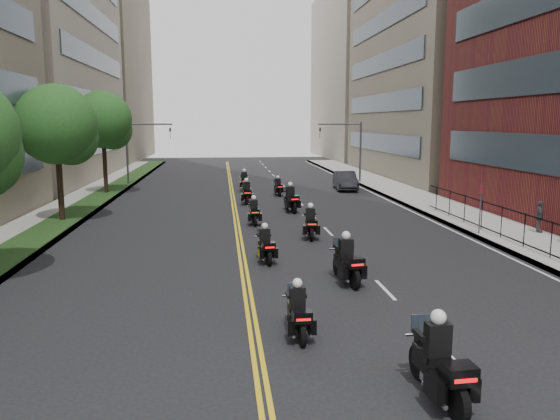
{
  "coord_description": "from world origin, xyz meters",
  "views": [
    {
      "loc": [
        -2.24,
        -7.3,
        5.63
      ],
      "look_at": [
        0.19,
        15.34,
        1.93
      ],
      "focal_mm": 35.0,
      "sensor_mm": 36.0,
      "label": 1
    }
  ],
  "objects_px": {
    "motorcycle_3": "(347,263)",
    "motorcycle_6": "(254,213)",
    "motorcycle_1": "(440,366)",
    "motorcycle_9": "(278,188)",
    "motorcycle_5": "(311,224)",
    "motorcycle_7": "(291,200)",
    "pedestrian_c": "(539,217)",
    "motorcycle_2": "(298,314)",
    "parked_sedan": "(345,181)",
    "motorcycle_4": "(265,247)",
    "motorcycle_10": "(244,182)",
    "motorcycle_8": "(247,194)"
  },
  "relations": [
    {
      "from": "parked_sedan",
      "to": "pedestrian_c",
      "type": "bearing_deg",
      "value": -68.95
    },
    {
      "from": "motorcycle_4",
      "to": "motorcycle_10",
      "type": "xyz_separation_m",
      "value": [
        0.13,
        23.28,
        0.08
      ]
    },
    {
      "from": "motorcycle_7",
      "to": "pedestrian_c",
      "type": "xyz_separation_m",
      "value": [
        11.44,
        -8.45,
        0.2
      ]
    },
    {
      "from": "motorcycle_1",
      "to": "motorcycle_10",
      "type": "distance_m",
      "value": 34.87
    },
    {
      "from": "motorcycle_7",
      "to": "parked_sedan",
      "type": "bearing_deg",
      "value": 53.49
    },
    {
      "from": "motorcycle_7",
      "to": "motorcycle_8",
      "type": "xyz_separation_m",
      "value": [
        -2.62,
        3.57,
        -0.03
      ]
    },
    {
      "from": "motorcycle_3",
      "to": "motorcycle_6",
      "type": "xyz_separation_m",
      "value": [
        -2.59,
        11.46,
        -0.09
      ]
    },
    {
      "from": "motorcycle_3",
      "to": "pedestrian_c",
      "type": "relative_size",
      "value": 1.57
    },
    {
      "from": "motorcycle_5",
      "to": "motorcycle_6",
      "type": "height_order",
      "value": "motorcycle_5"
    },
    {
      "from": "motorcycle_5",
      "to": "motorcycle_9",
      "type": "height_order",
      "value": "motorcycle_5"
    },
    {
      "from": "motorcycle_2",
      "to": "motorcycle_6",
      "type": "relative_size",
      "value": 0.97
    },
    {
      "from": "motorcycle_4",
      "to": "motorcycle_8",
      "type": "height_order",
      "value": "motorcycle_8"
    },
    {
      "from": "motorcycle_4",
      "to": "motorcycle_2",
      "type": "bearing_deg",
      "value": -95.07
    },
    {
      "from": "motorcycle_4",
      "to": "parked_sedan",
      "type": "relative_size",
      "value": 0.46
    },
    {
      "from": "motorcycle_2",
      "to": "motorcycle_5",
      "type": "bearing_deg",
      "value": 78.03
    },
    {
      "from": "motorcycle_8",
      "to": "motorcycle_10",
      "type": "distance_m",
      "value": 7.47
    },
    {
      "from": "motorcycle_2",
      "to": "motorcycle_4",
      "type": "height_order",
      "value": "motorcycle_4"
    },
    {
      "from": "motorcycle_4",
      "to": "motorcycle_6",
      "type": "bearing_deg",
      "value": 83.06
    },
    {
      "from": "motorcycle_6",
      "to": "motorcycle_7",
      "type": "xyz_separation_m",
      "value": [
        2.56,
        4.01,
        0.11
      ]
    },
    {
      "from": "motorcycle_7",
      "to": "pedestrian_c",
      "type": "distance_m",
      "value": 14.23
    },
    {
      "from": "motorcycle_3",
      "to": "motorcycle_4",
      "type": "distance_m",
      "value": 4.16
    },
    {
      "from": "motorcycle_4",
      "to": "motorcycle_6",
      "type": "xyz_separation_m",
      "value": [
        0.03,
        8.23,
        0.01
      ]
    },
    {
      "from": "motorcycle_10",
      "to": "motorcycle_6",
      "type": "bearing_deg",
      "value": -91.48
    },
    {
      "from": "motorcycle_4",
      "to": "motorcycle_8",
      "type": "relative_size",
      "value": 0.88
    },
    {
      "from": "motorcycle_1",
      "to": "pedestrian_c",
      "type": "bearing_deg",
      "value": 49.82
    },
    {
      "from": "motorcycle_4",
      "to": "pedestrian_c",
      "type": "distance_m",
      "value": 14.53
    },
    {
      "from": "motorcycle_3",
      "to": "motorcycle_5",
      "type": "distance_m",
      "value": 7.56
    },
    {
      "from": "motorcycle_8",
      "to": "motorcycle_6",
      "type": "bearing_deg",
      "value": -90.62
    },
    {
      "from": "motorcycle_4",
      "to": "motorcycle_9",
      "type": "xyz_separation_m",
      "value": [
        2.58,
        19.88,
        -0.02
      ]
    },
    {
      "from": "motorcycle_3",
      "to": "motorcycle_6",
      "type": "distance_m",
      "value": 11.75
    },
    {
      "from": "parked_sedan",
      "to": "motorcycle_5",
      "type": "bearing_deg",
      "value": -102.82
    },
    {
      "from": "motorcycle_9",
      "to": "motorcycle_10",
      "type": "xyz_separation_m",
      "value": [
        -2.45,
        3.39,
        0.1
      ]
    },
    {
      "from": "motorcycle_1",
      "to": "motorcycle_8",
      "type": "bearing_deg",
      "value": 92.12
    },
    {
      "from": "motorcycle_3",
      "to": "pedestrian_c",
      "type": "bearing_deg",
      "value": 24.57
    },
    {
      "from": "motorcycle_6",
      "to": "motorcycle_7",
      "type": "bearing_deg",
      "value": 56.17
    },
    {
      "from": "motorcycle_1",
      "to": "motorcycle_7",
      "type": "distance_m",
      "value": 23.73
    },
    {
      "from": "motorcycle_10",
      "to": "motorcycle_7",
      "type": "bearing_deg",
      "value": -78.54
    },
    {
      "from": "motorcycle_3",
      "to": "motorcycle_1",
      "type": "bearing_deg",
      "value": -97.06
    },
    {
      "from": "motorcycle_2",
      "to": "parked_sedan",
      "type": "relative_size",
      "value": 0.45
    },
    {
      "from": "motorcycle_2",
      "to": "motorcycle_7",
      "type": "height_order",
      "value": "motorcycle_7"
    },
    {
      "from": "motorcycle_2",
      "to": "parked_sedan",
      "type": "bearing_deg",
      "value": 73.73
    },
    {
      "from": "motorcycle_9",
      "to": "parked_sedan",
      "type": "distance_m",
      "value": 6.68
    },
    {
      "from": "motorcycle_2",
      "to": "motorcycle_4",
      "type": "distance_m",
      "value": 7.85
    },
    {
      "from": "motorcycle_4",
      "to": "pedestrian_c",
      "type": "height_order",
      "value": "pedestrian_c"
    },
    {
      "from": "motorcycle_1",
      "to": "motorcycle_9",
      "type": "height_order",
      "value": "motorcycle_1"
    },
    {
      "from": "motorcycle_7",
      "to": "motorcycle_10",
      "type": "relative_size",
      "value": 1.05
    },
    {
      "from": "motorcycle_1",
      "to": "motorcycle_5",
      "type": "xyz_separation_m",
      "value": [
        -0.06,
        15.82,
        -0.06
      ]
    },
    {
      "from": "motorcycle_3",
      "to": "motorcycle_6",
      "type": "bearing_deg",
      "value": 95.73
    },
    {
      "from": "motorcycle_1",
      "to": "parked_sedan",
      "type": "relative_size",
      "value": 0.55
    },
    {
      "from": "motorcycle_8",
      "to": "motorcycle_9",
      "type": "bearing_deg",
      "value": 56.34
    }
  ]
}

